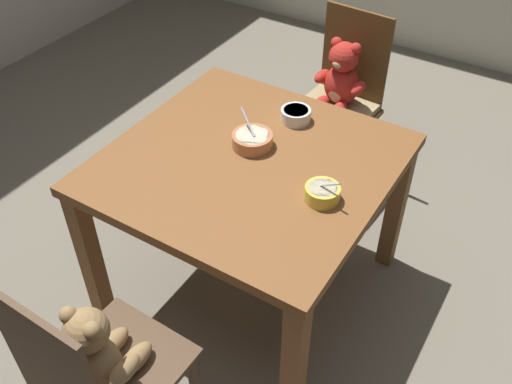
{
  "coord_description": "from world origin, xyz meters",
  "views": [
    {
      "loc": [
        0.9,
        -1.41,
        2.01
      ],
      "look_at": [
        0.0,
        0.05,
        0.51
      ],
      "focal_mm": 40.27,
      "sensor_mm": 36.0,
      "label": 1
    }
  ],
  "objects_px": {
    "dining_table": "(249,180)",
    "porridge_bowl_yellow_near_right": "(322,193)",
    "porridge_bowl_terracotta_center": "(252,140)",
    "porridge_bowl_white_far_center": "(296,115)",
    "teddy_chair_far_center": "(339,94)",
    "teddy_chair_near_front": "(98,365)"
  },
  "relations": [
    {
      "from": "teddy_chair_far_center",
      "to": "porridge_bowl_yellow_near_right",
      "type": "bearing_deg",
      "value": 25.21
    },
    {
      "from": "porridge_bowl_terracotta_center",
      "to": "porridge_bowl_yellow_near_right",
      "type": "bearing_deg",
      "value": -20.11
    },
    {
      "from": "dining_table",
      "to": "porridge_bowl_white_far_center",
      "type": "distance_m",
      "value": 0.34
    },
    {
      "from": "dining_table",
      "to": "porridge_bowl_yellow_near_right",
      "type": "height_order",
      "value": "porridge_bowl_yellow_near_right"
    },
    {
      "from": "teddy_chair_near_front",
      "to": "porridge_bowl_white_far_center",
      "type": "relative_size",
      "value": 7.59
    },
    {
      "from": "dining_table",
      "to": "porridge_bowl_terracotta_center",
      "type": "relative_size",
      "value": 6.48
    },
    {
      "from": "teddy_chair_near_front",
      "to": "dining_table",
      "type": "bearing_deg",
      "value": 2.81
    },
    {
      "from": "teddy_chair_far_center",
      "to": "porridge_bowl_white_far_center",
      "type": "height_order",
      "value": "teddy_chair_far_center"
    },
    {
      "from": "teddy_chair_near_front",
      "to": "porridge_bowl_terracotta_center",
      "type": "bearing_deg",
      "value": 4.73
    },
    {
      "from": "teddy_chair_near_front",
      "to": "porridge_bowl_terracotta_center",
      "type": "height_order",
      "value": "teddy_chair_near_front"
    },
    {
      "from": "dining_table",
      "to": "porridge_bowl_terracotta_center",
      "type": "height_order",
      "value": "porridge_bowl_terracotta_center"
    },
    {
      "from": "porridge_bowl_terracotta_center",
      "to": "porridge_bowl_yellow_near_right",
      "type": "xyz_separation_m",
      "value": [
        0.36,
        -0.13,
        0.0
      ]
    },
    {
      "from": "teddy_chair_far_center",
      "to": "porridge_bowl_yellow_near_right",
      "type": "xyz_separation_m",
      "value": [
        0.35,
        -0.9,
        0.2
      ]
    },
    {
      "from": "porridge_bowl_white_far_center",
      "to": "porridge_bowl_terracotta_center",
      "type": "bearing_deg",
      "value": -103.58
    },
    {
      "from": "dining_table",
      "to": "porridge_bowl_yellow_near_right",
      "type": "bearing_deg",
      "value": -9.53
    },
    {
      "from": "porridge_bowl_yellow_near_right",
      "to": "porridge_bowl_white_far_center",
      "type": "xyz_separation_m",
      "value": [
        -0.31,
        0.37,
        -0.0
      ]
    },
    {
      "from": "dining_table",
      "to": "porridge_bowl_terracotta_center",
      "type": "xyz_separation_m",
      "value": [
        -0.03,
        0.08,
        0.13
      ]
    },
    {
      "from": "porridge_bowl_terracotta_center",
      "to": "porridge_bowl_yellow_near_right",
      "type": "relative_size",
      "value": 1.22
    },
    {
      "from": "teddy_chair_far_center",
      "to": "dining_table",
      "type": "bearing_deg",
      "value": 5.5
    },
    {
      "from": "teddy_chair_near_front",
      "to": "teddy_chair_far_center",
      "type": "distance_m",
      "value": 1.71
    },
    {
      "from": "teddy_chair_near_front",
      "to": "porridge_bowl_terracotta_center",
      "type": "relative_size",
      "value": 5.86
    },
    {
      "from": "teddy_chair_far_center",
      "to": "porridge_bowl_white_far_center",
      "type": "xyz_separation_m",
      "value": [
        0.05,
        -0.54,
        0.2
      ]
    }
  ]
}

